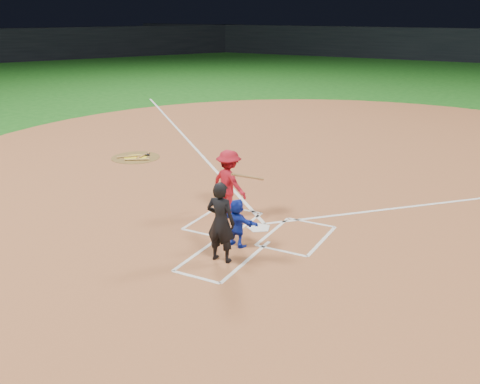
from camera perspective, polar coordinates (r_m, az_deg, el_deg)
The scene contains 14 objects.
ground at distance 12.82m, azimuth 2.03°, elevation -3.92°, with size 120.00×120.00×0.00m, color #155214.
home_plate_dirt at distance 18.11m, azimuth 10.43°, elevation 2.68°, with size 28.00×28.00×0.01m, color #955430.
stadium_wall_far at distance 58.95m, azimuth 23.74°, elevation 14.13°, with size 80.00×1.20×3.20m, color black.
home_plate at distance 12.81m, azimuth 2.03°, elevation -3.84°, with size 0.60×0.60×0.02m, color white.
on_deck_circle at distance 19.23m, azimuth -11.07°, elevation 3.64°, with size 1.70×1.70×0.01m, color brown.
on_deck_logo at distance 19.23m, azimuth -11.07°, elevation 3.66°, with size 0.80×0.80×0.00m, color yellow.
on_deck_bat_a at distance 19.32m, azimuth -10.27°, elevation 3.87°, with size 0.06×0.06×0.84m, color #9E6C3A.
on_deck_bat_b at distance 19.27m, azimuth -11.73°, elevation 3.74°, with size 0.06×0.06×0.84m, color olive.
on_deck_bat_c at distance 18.82m, azimuth -10.93°, elevation 3.42°, with size 0.06×0.06×0.84m, color #A8813D.
bat_weight_donut at distance 19.41m, azimuth -9.88°, elevation 3.94°, with size 0.19×0.19×0.05m, color black.
catcher at distance 11.69m, azimuth -0.30°, elevation -3.29°, with size 1.01×0.32×1.09m, color #152DB1.
umpire at distance 10.90m, azimuth -2.07°, elevation -3.23°, with size 0.62×0.41×1.71m, color black.
chalk_markings at distance 17.45m, azimuth 9.70°, elevation 2.14°, with size 28.35×17.32×0.01m.
batter_at_plate at distance 13.36m, azimuth -1.18°, elevation 0.97°, with size 1.52×0.95×1.69m.
Camera 1 is at (5.15, -10.63, 4.98)m, focal length 40.00 mm.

